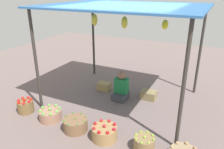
{
  "coord_description": "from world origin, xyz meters",
  "views": [
    {
      "loc": [
        2.06,
        -4.82,
        2.81
      ],
      "look_at": [
        0.0,
        -0.66,
        0.95
      ],
      "focal_mm": 35.29,
      "sensor_mm": 36.0,
      "label": 1
    }
  ],
  "objects": [
    {
      "name": "vendor_person",
      "position": [
        -0.06,
        0.0,
        0.3
      ],
      "size": [
        0.36,
        0.44,
        0.78
      ],
      "color": "#3A3D43",
      "rests_on": "ground"
    },
    {
      "name": "basket_red_apples",
      "position": [
        0.34,
        -1.67,
        0.14
      ],
      "size": [
        0.5,
        0.5,
        0.33
      ],
      "color": "#A37E4E",
      "rests_on": "ground"
    },
    {
      "name": "ground_plane",
      "position": [
        0.0,
        0.0,
        0.0
      ],
      "size": [
        14.0,
        14.0,
        0.0
      ],
      "primitive_type": "plane",
      "color": "#72615D"
    },
    {
      "name": "basket_limes",
      "position": [
        1.14,
        -1.63,
        0.14
      ],
      "size": [
        0.39,
        0.39,
        0.31
      ],
      "color": "olive",
      "rests_on": "ground"
    },
    {
      "name": "market_stall_structure",
      "position": [
        -0.0,
        0.0,
        2.27
      ],
      "size": [
        3.6,
        2.87,
        2.42
      ],
      "color": "#38332D",
      "rests_on": "ground"
    },
    {
      "name": "basket_green_apples",
      "position": [
        -1.08,
        -1.61,
        0.12
      ],
      "size": [
        0.5,
        0.5,
        0.3
      ],
      "color": "#A5775F",
      "rests_on": "ground"
    },
    {
      "name": "wooden_crate_near_vendor",
      "position": [
        -0.74,
        0.3,
        0.11
      ],
      "size": [
        0.36,
        0.27,
        0.21
      ],
      "primitive_type": "cube",
      "color": "#9C8751",
      "rests_on": "ground"
    },
    {
      "name": "basket_green_chilies",
      "position": [
        -0.34,
        -1.69,
        0.13
      ],
      "size": [
        0.5,
        0.5,
        0.3
      ],
      "color": "brown",
      "rests_on": "ground"
    },
    {
      "name": "wooden_crate_stacked_rear",
      "position": [
        0.6,
        0.34,
        0.11
      ],
      "size": [
        0.41,
        0.32,
        0.22
      ],
      "primitive_type": "cube",
      "color": "olive",
      "rests_on": "ground"
    },
    {
      "name": "basket_red_tomatoes",
      "position": [
        -1.83,
        -1.62,
        0.15
      ],
      "size": [
        0.38,
        0.38,
        0.35
      ],
      "color": "brown",
      "rests_on": "ground"
    }
  ]
}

